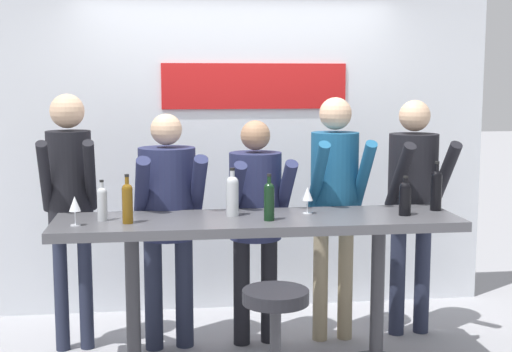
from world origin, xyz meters
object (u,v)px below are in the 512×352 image
wine_bottle_0 (102,202)px  tasting_table (258,240)px  person_center_left (256,208)px  wine_bottle_1 (127,201)px  wine_bottle_4 (405,197)px  person_center_right (413,191)px  wine_bottle_2 (436,188)px  person_left (168,206)px  person_far_left (70,190)px  wine_bottle_3 (232,194)px  wine_glass_1 (308,195)px  person_center (335,190)px  wine_glass_0 (75,205)px  bar_stool (275,338)px  wine_bottle_5 (269,199)px

wine_bottle_0 → tasting_table: bearing=-1.1°
person_center_left → wine_bottle_1: bearing=-153.3°
tasting_table → wine_bottle_4: wine_bottle_4 is taller
person_center_right → wine_bottle_2: size_ratio=5.27×
person_left → person_center_left: bearing=-5.6°
person_far_left → wine_bottle_3: bearing=-26.9°
wine_glass_1 → person_center: bearing=55.3°
wine_bottle_3 → wine_glass_0: bearing=-169.2°
bar_stool → person_center_left: (0.06, 1.28, 0.47)m
person_center → person_center_right: person_center is taller
tasting_table → bar_stool: tasting_table is taller
wine_bottle_4 → wine_bottle_2: bearing=28.3°
person_center_right → wine_glass_1: person_center_right is taller
tasting_table → wine_glass_1: (0.33, 0.08, 0.27)m
wine_bottle_2 → wine_bottle_5: bearing=-170.3°
person_center → wine_bottle_5: size_ratio=6.03×
tasting_table → wine_bottle_2: bearing=4.3°
person_center → person_far_left: bearing=176.8°
person_center → wine_glass_1: (-0.28, -0.40, 0.04)m
tasting_table → bar_stool: 0.87m
wine_bottle_1 → person_center_right: bearing=17.0°
person_far_left → wine_bottle_1: bearing=-59.5°
bar_stool → person_center_right: person_center_right is taller
wine_bottle_4 → person_center_left: bearing=149.0°
tasting_table → wine_bottle_5: size_ratio=8.78×
wine_bottle_5 → wine_glass_0: 1.16m
wine_bottle_2 → wine_glass_0: size_ratio=1.85×
wine_bottle_0 → wine_glass_1: bearing=2.9°
wine_bottle_4 → wine_bottle_0: bearing=177.9°
tasting_table → person_far_left: size_ratio=1.43×
wine_bottle_1 → wine_bottle_5: bearing=-1.6°
person_left → person_center: (1.17, 0.01, 0.08)m
person_center_right → wine_bottle_4: 0.64m
person_center → wine_glass_0: person_center is taller
wine_bottle_3 → wine_bottle_4: bearing=-6.4°
wine_bottle_3 → wine_glass_0: (-0.95, -0.18, -0.02)m
wine_glass_1 → wine_bottle_2: bearing=0.4°
bar_stool → wine_bottle_3: bearing=99.2°
person_center_left → wine_bottle_0: bearing=-162.1°
person_left → wine_bottle_4: person_left is taller
person_center → wine_bottle_4: size_ratio=6.90×
person_center_left → wine_glass_0: 1.31m
person_center_right → wine_bottle_4: (-0.26, -0.58, 0.06)m
person_far_left → wine_glass_1: person_far_left is taller
person_far_left → wine_bottle_3: (1.06, -0.46, 0.03)m
person_center_right → bar_stool: bearing=-136.6°
person_center_left → wine_bottle_2: size_ratio=4.86×
wine_bottle_0 → wine_glass_0: (-0.15, -0.13, 0.01)m
person_left → bar_stool: bearing=-73.4°
person_left → person_center_left: 0.61m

